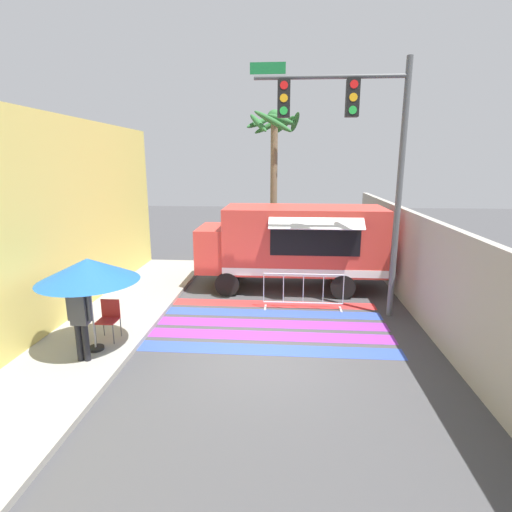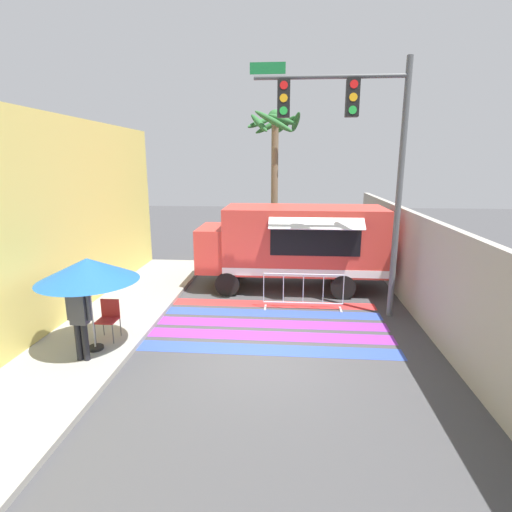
# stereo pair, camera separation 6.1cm
# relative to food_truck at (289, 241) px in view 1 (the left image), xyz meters

# --- Properties ---
(ground_plane) EXTENTS (60.00, 60.00, 0.00)m
(ground_plane) POSITION_rel_food_truck_xyz_m (-0.61, -4.91, -1.63)
(ground_plane) COLOR #424244
(sidewalk_left) EXTENTS (4.40, 16.00, 0.12)m
(sidewalk_left) POSITION_rel_food_truck_xyz_m (-5.69, -4.91, -1.57)
(sidewalk_left) COLOR #99968E
(sidewalk_left) RESTS_ON ground_plane
(building_left_facade) EXTENTS (0.25, 16.00, 5.39)m
(building_left_facade) POSITION_rel_food_truck_xyz_m (-5.98, -4.91, 1.06)
(building_left_facade) COLOR #E5D166
(building_left_facade) RESTS_ON ground_plane
(concrete_wall_right) EXTENTS (0.20, 16.00, 2.80)m
(concrete_wall_right) POSITION_rel_food_truck_xyz_m (3.56, -1.91, -0.23)
(concrete_wall_right) COLOR #A39E93
(concrete_wall_right) RESTS_ON ground_plane
(crosswalk_painted) EXTENTS (6.40, 3.60, 0.01)m
(crosswalk_painted) POSITION_rel_food_truck_xyz_m (-0.61, -3.20, -1.63)
(crosswalk_painted) COLOR #334FB2
(crosswalk_painted) RESTS_ON ground_plane
(food_truck) EXTENTS (6.09, 2.65, 2.77)m
(food_truck) POSITION_rel_food_truck_xyz_m (0.00, 0.00, 0.00)
(food_truck) COLOR #D13D33
(food_truck) RESTS_ON ground_plane
(traffic_signal_pole) EXTENTS (4.00, 0.29, 6.74)m
(traffic_signal_pole) POSITION_rel_food_truck_xyz_m (1.61, -2.33, 3.15)
(traffic_signal_pole) COLOR #515456
(traffic_signal_pole) RESTS_ON ground_plane
(patio_umbrella) EXTENTS (2.14, 2.14, 2.10)m
(patio_umbrella) POSITION_rel_food_truck_xyz_m (-4.32, -5.23, 0.33)
(patio_umbrella) COLOR black
(patio_umbrella) RESTS_ON sidewalk_left
(folding_chair) EXTENTS (0.45, 0.45, 0.93)m
(folding_chair) POSITION_rel_food_truck_xyz_m (-4.24, -4.62, -0.95)
(folding_chair) COLOR #4C4C51
(folding_chair) RESTS_ON sidewalk_left
(vendor_person) EXTENTS (0.53, 0.23, 1.74)m
(vendor_person) POSITION_rel_food_truck_xyz_m (-4.33, -5.72, -0.52)
(vendor_person) COLOR black
(vendor_person) RESTS_ON sidewalk_left
(barricade_front) EXTENTS (2.33, 0.44, 1.08)m
(barricade_front) POSITION_rel_food_truck_xyz_m (0.41, -2.02, -1.09)
(barricade_front) COLOR #B7BABF
(barricade_front) RESTS_ON ground_plane
(palm_tree) EXTENTS (2.31, 2.27, 6.29)m
(palm_tree) POSITION_rel_food_truck_xyz_m (-0.67, 4.01, 3.10)
(palm_tree) COLOR #7A664C
(palm_tree) RESTS_ON ground_plane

